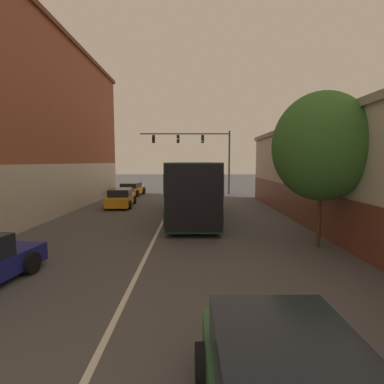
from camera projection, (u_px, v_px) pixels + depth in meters
The scene contains 6 objects.
lane_center_line at pixel (165, 219), 17.40m from camera, with size 0.14×47.07×0.01m.
bus at pixel (194, 186), 18.02m from camera, with size 2.93×10.68×3.30m.
parked_car_left_near at pixel (122, 198), 22.41m from camera, with size 2.15×4.74×1.34m.
parked_car_left_mid at pixel (132, 189), 29.69m from camera, with size 2.28×4.40×1.26m.
traffic_signal_gantry at pixel (200, 147), 30.35m from camera, with size 9.14×0.36×6.45m.
street_tree_near at pixel (323, 147), 11.35m from camera, with size 3.75×3.38×5.97m.
Camera 1 is at (1.63, 0.39, 3.33)m, focal length 28.00 mm.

